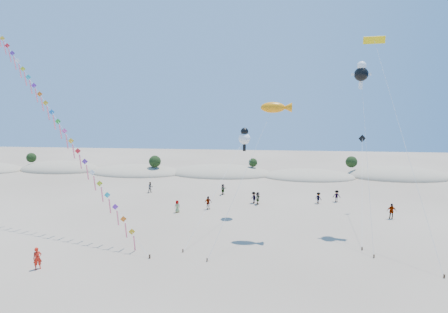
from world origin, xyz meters
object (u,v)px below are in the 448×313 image
(fish_kite, at_px, (276,108))
(parafoil_kite, at_px, (375,44))
(kite_train, at_px, (44,101))
(flyer_foreground, at_px, (37,258))

(fish_kite, distance_m, parafoil_kite, 12.46)
(kite_train, relative_size, fish_kite, 2.01)
(flyer_foreground, bearing_deg, kite_train, 76.46)
(parafoil_kite, distance_m, flyer_foreground, 37.51)
(kite_train, xyz_separation_m, parafoil_kite, (35.13, 2.36, 5.75))
(kite_train, distance_m, flyer_foreground, 18.12)
(parafoil_kite, bearing_deg, kite_train, -176.16)
(parafoil_kite, xyz_separation_m, flyer_foreground, (-29.51, -14.01, -18.44))
(kite_train, distance_m, parafoil_kite, 35.67)
(kite_train, relative_size, parafoil_kite, 1.34)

